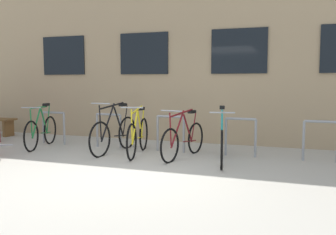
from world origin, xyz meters
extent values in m
plane|color=#B2ADA0|center=(0.00, 0.00, 0.00)|extent=(42.00, 42.00, 0.00)
cube|color=tan|center=(0.00, 6.47, 2.87)|extent=(28.00, 6.54, 5.74)
cube|color=black|center=(-3.60, 3.18, 2.22)|extent=(1.30, 0.04, 1.04)
cube|color=black|center=(-1.20, 3.18, 2.22)|extent=(1.30, 0.04, 1.04)
cube|color=black|center=(1.20, 3.18, 2.22)|extent=(1.30, 0.04, 1.04)
cylinder|color=gray|center=(-3.34, 1.90, 0.38)|extent=(0.05, 0.05, 0.76)
cylinder|color=gray|center=(-2.75, 1.90, 0.38)|extent=(0.05, 0.05, 0.76)
cylinder|color=gray|center=(-3.05, 1.90, 0.76)|extent=(0.60, 0.05, 0.05)
cylinder|color=gray|center=(-1.84, 1.90, 0.38)|extent=(0.05, 0.05, 0.76)
cylinder|color=gray|center=(-1.25, 1.90, 0.38)|extent=(0.05, 0.05, 0.76)
cylinder|color=gray|center=(-1.55, 1.90, 0.76)|extent=(0.60, 0.05, 0.05)
cylinder|color=gray|center=(-0.34, 1.90, 0.38)|extent=(0.05, 0.05, 0.76)
cylinder|color=gray|center=(0.25, 1.90, 0.38)|extent=(0.05, 0.05, 0.76)
cylinder|color=gray|center=(-0.05, 1.90, 0.76)|extent=(0.60, 0.05, 0.05)
cylinder|color=gray|center=(1.16, 1.90, 0.38)|extent=(0.05, 0.05, 0.76)
cylinder|color=gray|center=(1.75, 1.90, 0.38)|extent=(0.05, 0.05, 0.76)
cylinder|color=gray|center=(1.45, 1.90, 0.76)|extent=(0.60, 0.05, 0.05)
cylinder|color=gray|center=(2.66, 1.90, 0.38)|extent=(0.05, 0.05, 0.76)
cylinder|color=gray|center=(2.95, 1.90, 0.76)|extent=(0.60, 0.05, 0.05)
torus|color=black|center=(-0.68, 1.91, 0.35)|extent=(0.17, 0.73, 0.73)
torus|color=black|center=(-0.49, 0.86, 0.35)|extent=(0.17, 0.73, 0.73)
cylinder|color=yellow|center=(-0.54, 1.14, 0.64)|extent=(0.13, 0.51, 0.71)
cylinder|color=yellow|center=(-0.61, 1.56, 0.60)|extent=(0.10, 0.38, 0.62)
cylinder|color=yellow|center=(-0.57, 1.32, 0.94)|extent=(0.19, 0.83, 0.12)
cylinder|color=yellow|center=(-0.63, 1.64, 0.32)|extent=(0.12, 0.53, 0.08)
cylinder|color=yellow|center=(-0.66, 1.82, 0.62)|extent=(0.06, 0.20, 0.56)
cylinder|color=yellow|center=(-0.49, 0.88, 0.67)|extent=(0.04, 0.08, 0.64)
cube|color=black|center=(-0.65, 1.73, 0.93)|extent=(0.13, 0.21, 0.06)
cylinder|color=gray|center=(-0.49, 0.91, 1.01)|extent=(0.44, 0.11, 0.03)
torus|color=black|center=(0.51, 1.93, 0.32)|extent=(0.17, 0.67, 0.67)
torus|color=black|center=(0.29, 0.88, 0.32)|extent=(0.17, 0.67, 0.67)
cylinder|color=maroon|center=(0.35, 1.17, 0.60)|extent=(0.14, 0.52, 0.69)
cylinder|color=maroon|center=(0.43, 1.58, 0.57)|extent=(0.11, 0.39, 0.61)
cylinder|color=maroon|center=(0.39, 1.34, 0.90)|extent=(0.21, 0.84, 0.11)
cylinder|color=maroon|center=(0.45, 1.67, 0.29)|extent=(0.13, 0.54, 0.07)
cylinder|color=maroon|center=(0.49, 1.85, 0.59)|extent=(0.06, 0.20, 0.55)
cylinder|color=maroon|center=(0.29, 0.90, 0.63)|extent=(0.04, 0.08, 0.63)
cube|color=black|center=(0.47, 1.76, 0.89)|extent=(0.14, 0.22, 0.06)
cylinder|color=gray|center=(0.30, 0.93, 0.97)|extent=(0.44, 0.11, 0.03)
torus|color=black|center=(1.10, 1.76, 0.33)|extent=(0.17, 0.70, 0.71)
torus|color=black|center=(1.30, 0.71, 0.33)|extent=(0.17, 0.70, 0.71)
cylinder|color=teal|center=(1.25, 0.99, 0.62)|extent=(0.13, 0.51, 0.69)
cylinder|color=teal|center=(1.17, 1.40, 0.63)|extent=(0.11, 0.39, 0.71)
cylinder|color=teal|center=(1.21, 1.17, 0.97)|extent=(0.20, 0.83, 0.07)
cylinder|color=teal|center=(1.15, 1.49, 0.31)|extent=(0.13, 0.53, 0.07)
cylinder|color=teal|center=(1.12, 1.67, 0.66)|extent=(0.06, 0.20, 0.65)
cylinder|color=teal|center=(1.30, 0.73, 0.64)|extent=(0.04, 0.08, 0.62)
cube|color=black|center=(1.13, 1.58, 1.01)|extent=(0.14, 0.22, 0.06)
cylinder|color=gray|center=(1.29, 0.75, 0.98)|extent=(0.44, 0.11, 0.03)
torus|color=black|center=(-3.16, 1.91, 0.33)|extent=(0.21, 0.68, 0.69)
torus|color=black|center=(-2.91, 0.93, 0.33)|extent=(0.21, 0.68, 0.69)
cylinder|color=#1E7238|center=(-2.98, 1.20, 0.60)|extent=(0.15, 0.48, 0.66)
cylinder|color=#1E7238|center=(-3.07, 1.57, 0.61)|extent=(0.12, 0.35, 0.67)
cylinder|color=#1E7238|center=(-3.02, 1.35, 0.93)|extent=(0.23, 0.77, 0.05)
cylinder|color=#1E7238|center=(-3.10, 1.66, 0.30)|extent=(0.15, 0.50, 0.07)
cylinder|color=#1E7238|center=(-3.14, 1.82, 0.63)|extent=(0.07, 0.20, 0.62)
cylinder|color=#1E7238|center=(-2.92, 0.95, 0.62)|extent=(0.05, 0.08, 0.59)
cube|color=black|center=(-3.11, 1.73, 0.97)|extent=(0.15, 0.22, 0.06)
cylinder|color=gray|center=(-2.92, 0.98, 0.95)|extent=(0.43, 0.13, 0.03)
torus|color=black|center=(-1.11, 1.97, 0.35)|extent=(0.11, 0.74, 0.74)
torus|color=black|center=(-1.20, 0.90, 0.35)|extent=(0.11, 0.74, 0.74)
cylinder|color=black|center=(-1.18, 1.19, 0.67)|extent=(0.08, 0.52, 0.77)
cylinder|color=black|center=(-1.14, 1.61, 0.63)|extent=(0.07, 0.39, 0.69)
cylinder|color=black|center=(-1.16, 1.37, 1.01)|extent=(0.11, 0.85, 0.11)
cylinder|color=black|center=(-1.13, 1.70, 0.32)|extent=(0.07, 0.54, 0.08)
cylinder|color=black|center=(-1.11, 1.88, 0.66)|extent=(0.04, 0.20, 0.62)
cylinder|color=black|center=(-1.20, 0.92, 0.70)|extent=(0.03, 0.08, 0.70)
cube|color=black|center=(-1.12, 1.79, 1.00)|extent=(0.12, 0.21, 0.06)
cylinder|color=gray|center=(-1.20, 0.94, 1.08)|extent=(0.44, 0.07, 0.03)
cube|color=brown|center=(-4.97, 2.48, 0.22)|extent=(0.08, 0.36, 0.44)
camera|label=1|loc=(2.50, -5.54, 1.53)|focal=39.32mm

